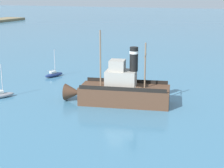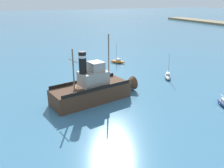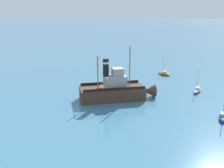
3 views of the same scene
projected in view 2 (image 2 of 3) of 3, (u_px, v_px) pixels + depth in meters
The scene contains 5 objects.
ground_plane at pixel (83, 100), 36.52m from camera, with size 600.00×600.00×0.00m, color teal.
old_tugboat at pixel (94, 89), 36.08m from camera, with size 6.72×14.78×9.90m.
sailboat_grey at pixel (168, 76), 46.43m from camera, with size 3.80×2.95×4.90m.
sailboat_orange at pixel (118, 61), 57.33m from camera, with size 3.52×3.41×4.90m.
sailboat_navy at pixel (224, 104), 34.36m from camera, with size 3.94×2.44×4.90m.
Camera 2 is at (32.43, -9.41, 14.81)m, focal length 38.00 mm.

